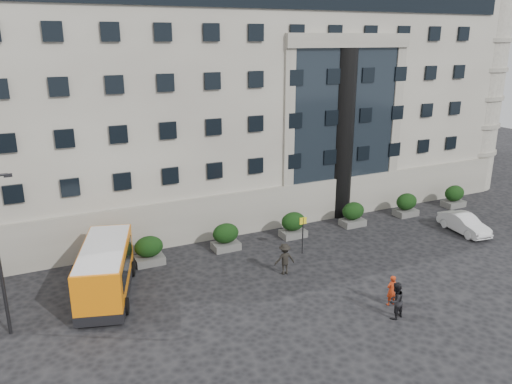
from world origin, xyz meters
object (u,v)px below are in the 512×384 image
pedestrian_b (395,301)px  hedge_f (454,196)px  hedge_a (149,250)px  bus_stop_sign (303,229)px  pedestrian_c (285,259)px  red_truck (1,218)px  minibus (105,269)px  hedge_e (406,205)px  white_taxi (464,224)px  hedge_d (353,214)px  pedestrian_a (391,290)px  hedge_b (226,237)px  hedge_c (293,225)px

pedestrian_b → hedge_f: bearing=-158.7°
hedge_a → hedge_f: (26.00, 0.00, 0.00)m
bus_stop_sign → pedestrian_c: bus_stop_sign is taller
red_truck → pedestrian_b: red_truck is taller
hedge_f → minibus: minibus is taller
hedge_e → white_taxi: bearing=-74.9°
bus_stop_sign → pedestrian_b: bearing=-89.2°
minibus → white_taxi: bearing=12.7°
hedge_a → hedge_d: same height
hedge_e → pedestrian_c: size_ratio=0.95×
white_taxi → pedestrian_a: size_ratio=2.49×
hedge_b → red_truck: red_truck is taller
minibus → pedestrian_a: size_ratio=4.32×
hedge_c → white_taxi: hedge_c is taller
hedge_e → hedge_f: same height
hedge_e → pedestrian_b: pedestrian_b is taller
bus_stop_sign → white_taxi: 12.75m
hedge_a → hedge_c: 10.40m
hedge_e → red_truck: 30.58m
hedge_f → pedestrian_c: size_ratio=0.95×
white_taxi → pedestrian_c: (-15.06, -0.20, 0.28)m
hedge_f → pedestrian_c: 19.62m
hedge_a → white_taxi: (22.06, -4.70, -0.23)m
red_truck → hedge_d: bearing=-35.3°
hedge_a → hedge_c: (10.40, 0.00, 0.00)m
bus_stop_sign → minibus: 12.61m
hedge_a → pedestrian_a: 14.80m
hedge_c → hedge_d: (5.20, 0.00, 0.00)m
white_taxi → pedestrian_b: bearing=-145.1°
hedge_d → white_taxi: (6.46, -4.70, -0.23)m
hedge_e → minibus: minibus is taller
bus_stop_sign → pedestrian_b: (0.13, -8.91, -0.75)m
hedge_d → pedestrian_b: size_ratio=0.94×
hedge_d → hedge_b: bearing=180.0°
pedestrian_a → pedestrian_b: (-0.70, -1.12, 0.13)m
hedge_c → bus_stop_sign: bearing=-107.8°
minibus → pedestrian_b: (12.74, -8.72, -0.62)m
hedge_b → pedestrian_b: size_ratio=0.94×
red_truck → pedestrian_b: bearing=-63.6°
hedge_d → white_taxi: hedge_d is taller
hedge_e → minibus: (-23.91, -2.99, 0.67)m
red_truck → pedestrian_c: bearing=-56.9°
hedge_f → minibus: bearing=-174.1°
minibus → hedge_a: bearing=60.4°
hedge_b → red_truck: size_ratio=0.35×
hedge_b → hedge_c: size_ratio=1.00×
hedge_f → red_truck: 35.58m
hedge_c → hedge_a: bearing=180.0°
hedge_e → pedestrian_a: bearing=-134.7°
pedestrian_b → pedestrian_c: size_ratio=1.01×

